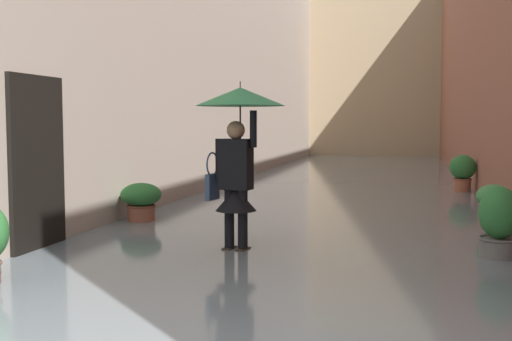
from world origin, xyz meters
The scene contains 9 objects.
ground_plane centered at (0.00, -13.13, 0.00)m, with size 65.66×65.66×0.00m, color #605B56.
flood_water centered at (0.00, -13.13, 0.04)m, with size 6.77×32.26×0.08m, color slate.
building_facade_right centered at (3.88, -13.13, 4.03)m, with size 2.04×30.26×8.06m.
building_facade_far centered at (0.00, -27.16, 4.53)m, with size 9.57×1.80×9.07m, color tan.
person_wading centered at (0.56, -4.23, 1.50)m, with size 1.08×1.08×2.12m.
potted_plant_near_right centered at (2.62, -6.01, 0.40)m, with size 0.64×0.64×0.68m.
potted_plant_far_left centered at (-2.47, -4.51, 0.46)m, with size 0.47×0.47×0.89m.
potted_plant_mid_left centered at (-2.71, -6.75, 0.40)m, with size 0.51×0.51×0.71m.
potted_plant_near_left centered at (-2.68, -11.53, 0.53)m, with size 0.58×0.58×0.90m.
Camera 1 is at (-1.39, 2.97, 1.63)m, focal length 43.43 mm.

